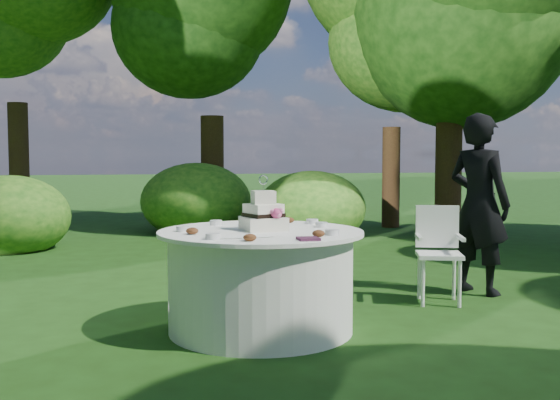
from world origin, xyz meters
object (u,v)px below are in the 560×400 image
at_px(table, 261,280).
at_px(cake, 264,215).
at_px(chair, 438,246).
at_px(guest, 479,204).
at_px(napkins, 308,239).

height_order(table, cake, cake).
bearing_deg(chair, guest, 25.49).
bearing_deg(guest, chair, 86.75).
height_order(table, chair, chair).
bearing_deg(chair, table, -160.33).
xyz_separation_m(table, chair, (1.76, 0.63, 0.13)).
relative_size(guest, table, 1.11).
relative_size(napkins, guest, 0.08).
height_order(napkins, chair, chair).
height_order(cake, chair, cake).
relative_size(napkins, chair, 0.16).
distance_m(table, cake, 0.50).
bearing_deg(chair, napkins, -141.25).
distance_m(guest, table, 2.52).
bearing_deg(table, cake, 39.04).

